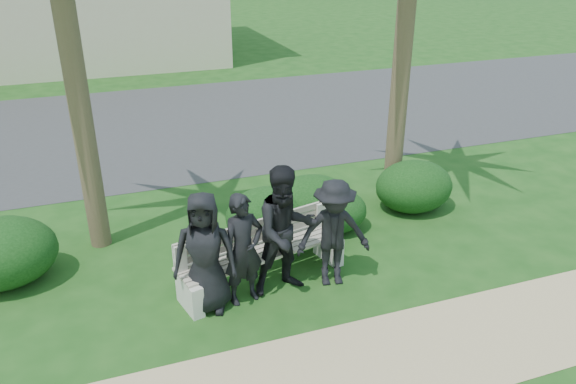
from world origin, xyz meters
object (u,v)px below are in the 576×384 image
(man_a, at_px, (205,253))
(man_c, at_px, (286,231))
(man_b, at_px, (244,249))
(park_bench, at_px, (263,257))
(man_d, at_px, (334,233))

(man_a, height_order, man_c, man_c)
(man_b, bearing_deg, man_a, 166.58)
(park_bench, relative_size, man_c, 1.39)
(man_b, relative_size, man_c, 0.85)
(park_bench, bearing_deg, man_b, -149.59)
(man_a, height_order, man_d, man_a)
(man_b, distance_m, man_c, 0.63)
(man_b, xyz_separation_m, man_d, (1.28, -0.01, 0.01))
(park_bench, relative_size, man_b, 1.63)
(man_a, xyz_separation_m, man_c, (1.12, 0.06, 0.09))
(man_c, xyz_separation_m, man_d, (0.67, -0.07, -0.13))
(man_a, bearing_deg, man_d, 18.19)
(park_bench, distance_m, man_c, 0.66)
(park_bench, xyz_separation_m, man_a, (-0.88, -0.36, 0.45))
(park_bench, height_order, man_c, man_c)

